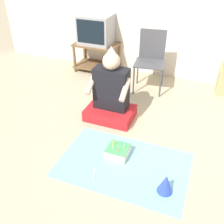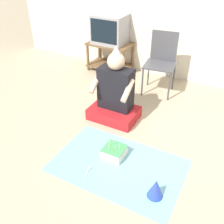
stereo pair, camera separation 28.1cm
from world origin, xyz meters
The scene contains 9 objects.
ground_plane centered at (0.00, 0.00, 0.00)m, with size 16.00×16.00×0.00m, color tan.
tv_stand centered at (-1.28, 1.83, 0.28)m, with size 0.72×0.44×0.48m.
tv centered at (-1.28, 1.83, 0.70)m, with size 0.52×0.43×0.45m.
folding_chair centered at (-0.29, 1.54, 0.49)m, with size 0.47×0.43×0.86m.
person_seated centered at (-0.53, 0.59, 0.32)m, with size 0.59×0.42×0.93m.
party_cloth centered at (-0.10, -0.16, 0.00)m, with size 1.29×0.84×0.01m.
birthday_cake centered at (-0.20, -0.06, 0.06)m, with size 0.22×0.22×0.18m.
party_hat_blue centered at (0.36, -0.35, 0.10)m, with size 0.14×0.14×0.19m.
plastic_spoon_near centered at (-0.33, -0.36, 0.01)m, with size 0.05×0.14×0.01m.
Camera 1 is at (0.49, -1.99, 1.90)m, focal length 42.00 mm.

